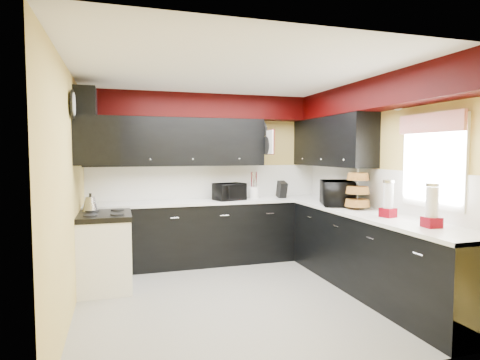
{
  "coord_description": "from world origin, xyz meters",
  "views": [
    {
      "loc": [
        -1.33,
        -4.28,
        1.65
      ],
      "look_at": [
        0.23,
        0.85,
        1.28
      ],
      "focal_mm": 30.0,
      "sensor_mm": 36.0,
      "label": 1
    }
  ],
  "objects_px": {
    "microwave": "(337,193)",
    "knife_block": "(282,190)",
    "toaster_oven": "(230,192)",
    "kettle": "(91,204)",
    "utensil_crock": "(254,193)"
  },
  "relations": [
    {
      "from": "toaster_oven",
      "to": "microwave",
      "type": "height_order",
      "value": "microwave"
    },
    {
      "from": "microwave",
      "to": "kettle",
      "type": "xyz_separation_m",
      "value": [
        -3.15,
        0.54,
        -0.1
      ]
    },
    {
      "from": "utensil_crock",
      "to": "knife_block",
      "type": "height_order",
      "value": "knife_block"
    },
    {
      "from": "microwave",
      "to": "knife_block",
      "type": "bearing_deg",
      "value": 41.92
    },
    {
      "from": "microwave",
      "to": "knife_block",
      "type": "height_order",
      "value": "microwave"
    },
    {
      "from": "toaster_oven",
      "to": "knife_block",
      "type": "distance_m",
      "value": 0.85
    },
    {
      "from": "toaster_oven",
      "to": "utensil_crock",
      "type": "height_order",
      "value": "toaster_oven"
    },
    {
      "from": "microwave",
      "to": "kettle",
      "type": "bearing_deg",
      "value": 101.59
    },
    {
      "from": "knife_block",
      "to": "kettle",
      "type": "distance_m",
      "value": 2.81
    },
    {
      "from": "microwave",
      "to": "kettle",
      "type": "height_order",
      "value": "microwave"
    },
    {
      "from": "utensil_crock",
      "to": "kettle",
      "type": "distance_m",
      "value": 2.4
    },
    {
      "from": "kettle",
      "to": "knife_block",
      "type": "bearing_deg",
      "value": 9.7
    },
    {
      "from": "toaster_oven",
      "to": "kettle",
      "type": "bearing_deg",
      "value": 177.87
    },
    {
      "from": "microwave",
      "to": "knife_block",
      "type": "distance_m",
      "value": 1.08
    },
    {
      "from": "knife_block",
      "to": "utensil_crock",
      "type": "bearing_deg",
      "value": 169.3
    }
  ]
}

